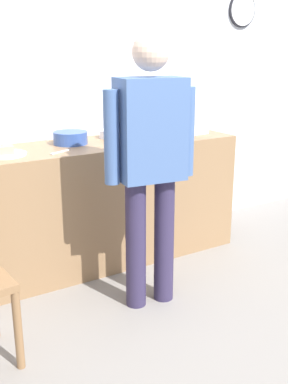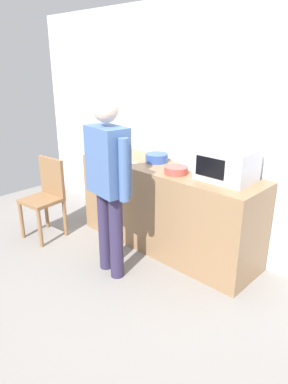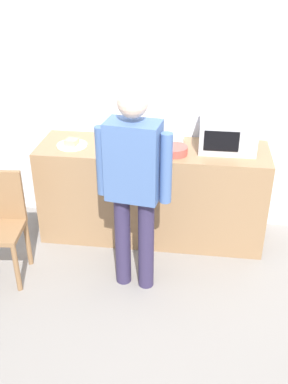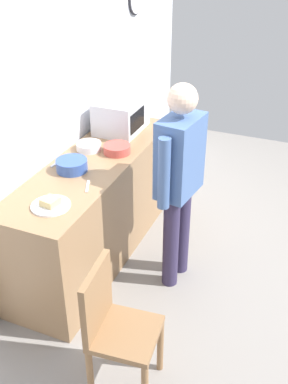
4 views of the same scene
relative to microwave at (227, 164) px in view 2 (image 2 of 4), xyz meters
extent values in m
plane|color=gray|center=(-0.56, -1.27, -1.09)|extent=(6.00, 6.00, 0.00)
cube|color=silver|center=(-0.56, 0.33, 0.21)|extent=(5.40, 0.10, 2.60)
cube|color=#93704C|center=(-0.67, -0.05, -0.62)|extent=(2.12, 0.62, 0.94)
cube|color=silver|center=(0.00, 0.00, 0.00)|extent=(0.50, 0.38, 0.30)
cube|color=black|center=(-0.06, -0.19, 0.00)|extent=(0.30, 0.01, 0.18)
cylinder|color=white|center=(-1.41, -0.11, -0.14)|extent=(0.28, 0.28, 0.01)
cube|color=tan|center=(-1.41, -0.11, -0.11)|extent=(0.13, 0.13, 0.05)
cylinder|color=white|center=(-0.50, 0.08, -0.12)|extent=(0.22, 0.22, 0.06)
cylinder|color=#33519E|center=(-0.89, 0.02, -0.10)|extent=(0.25, 0.25, 0.09)
cylinder|color=#C64C42|center=(-0.46, -0.17, -0.11)|extent=(0.23, 0.23, 0.07)
cube|color=silver|center=(-0.83, 0.20, -0.15)|extent=(0.17, 0.04, 0.01)
cube|color=silver|center=(-1.07, -0.22, -0.15)|extent=(0.16, 0.09, 0.01)
cylinder|color=#31294A|center=(-0.63, -0.84, -0.67)|extent=(0.13, 0.13, 0.85)
cylinder|color=#31294A|center=(-0.82, -0.81, -0.67)|extent=(0.13, 0.13, 0.85)
cube|color=#47669E|center=(-0.72, -0.82, 0.06)|extent=(0.43, 0.29, 0.61)
cylinder|color=#47669E|center=(-0.48, -0.86, 0.03)|extent=(0.09, 0.09, 0.55)
cylinder|color=#47669E|center=(-0.97, -0.79, 0.03)|extent=(0.09, 0.09, 0.55)
sphere|color=beige|center=(-0.72, -0.82, 0.51)|extent=(0.22, 0.22, 0.22)
cylinder|color=olive|center=(-2.03, -1.08, -0.86)|extent=(0.04, 0.04, 0.45)
cylinder|color=olive|center=(-1.67, -1.05, -0.86)|extent=(0.04, 0.04, 0.45)
cylinder|color=olive|center=(-2.06, -0.73, -0.86)|extent=(0.04, 0.04, 0.45)
cylinder|color=olive|center=(-1.71, -0.69, -0.86)|extent=(0.04, 0.04, 0.45)
cube|color=olive|center=(-1.87, -0.89, -0.62)|extent=(0.44, 0.44, 0.04)
cube|color=olive|center=(-1.89, -0.71, -0.37)|extent=(0.40, 0.08, 0.45)
camera|label=1|loc=(-2.24, -3.21, 0.53)|focal=44.40mm
camera|label=2|loc=(1.59, -2.77, 0.89)|focal=32.53mm
camera|label=3|loc=(-0.25, -3.77, 1.44)|focal=41.36mm
camera|label=4|loc=(-3.67, -1.76, 1.60)|focal=43.32mm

